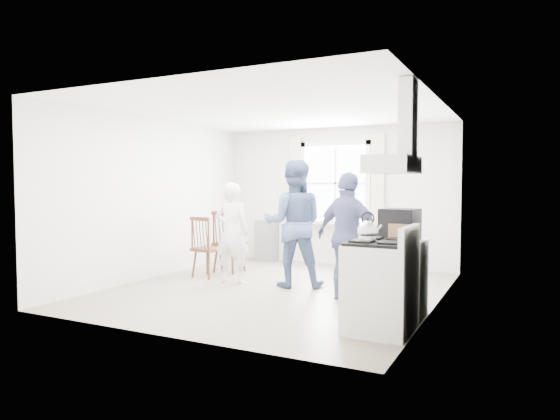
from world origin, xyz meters
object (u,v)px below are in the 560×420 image
(stereo_stack, at_px, (400,224))
(person_right, at_px, (348,236))
(person_mid, at_px, (294,224))
(person_left, at_px, (232,233))
(gas_stove, at_px, (381,285))
(low_cabinet, at_px, (403,278))
(windsor_chair_a, at_px, (225,235))
(windsor_chair_b, at_px, (203,240))

(stereo_stack, height_order, person_right, person_right)
(stereo_stack, height_order, person_mid, person_mid)
(person_left, bearing_deg, person_mid, -175.64)
(person_mid, relative_size, person_right, 1.12)
(gas_stove, height_order, stereo_stack, stereo_stack)
(person_left, distance_m, person_mid, 1.00)
(low_cabinet, relative_size, person_mid, 0.47)
(gas_stove, height_order, low_cabinet, gas_stove)
(gas_stove, bearing_deg, windsor_chair_a, 146.90)
(windsor_chair_b, distance_m, person_mid, 1.64)
(gas_stove, relative_size, low_cabinet, 1.24)
(low_cabinet, distance_m, person_mid, 2.14)
(gas_stove, distance_m, person_mid, 2.48)
(low_cabinet, relative_size, windsor_chair_a, 0.83)
(person_right, bearing_deg, low_cabinet, 166.15)
(gas_stove, height_order, person_left, person_left)
(gas_stove, xyz_separation_m, windsor_chair_b, (-3.38, 1.60, 0.14))
(low_cabinet, height_order, windsor_chair_b, windsor_chair_b)
(windsor_chair_a, height_order, person_mid, person_mid)
(low_cabinet, bearing_deg, windsor_chair_a, 156.69)
(stereo_stack, distance_m, person_left, 2.92)
(windsor_chair_b, bearing_deg, gas_stove, -25.37)
(stereo_stack, height_order, windsor_chair_a, stereo_stack)
(gas_stove, relative_size, windsor_chair_a, 1.03)
(person_left, xyz_separation_m, person_right, (1.98, -0.27, 0.07))
(stereo_stack, bearing_deg, low_cabinet, 58.87)
(gas_stove, bearing_deg, person_mid, 136.85)
(person_left, bearing_deg, windsor_chair_b, -17.62)
(windsor_chair_a, distance_m, person_right, 2.72)
(person_left, height_order, person_mid, person_mid)
(person_mid, bearing_deg, windsor_chair_b, -19.93)
(gas_stove, height_order, windsor_chair_b, gas_stove)
(person_left, distance_m, person_right, 2.00)
(person_right, bearing_deg, windsor_chair_b, 8.71)
(windsor_chair_a, distance_m, person_left, 0.88)
(windsor_chair_b, xyz_separation_m, person_right, (2.61, -0.40, 0.23))
(windsor_chair_b, bearing_deg, person_mid, 2.27)
(windsor_chair_b, bearing_deg, person_left, -11.03)
(low_cabinet, relative_size, stereo_stack, 2.06)
(stereo_stack, distance_m, windsor_chair_b, 3.58)
(person_left, xyz_separation_m, person_mid, (0.97, 0.19, 0.16))
(gas_stove, xyz_separation_m, person_left, (-2.74, 1.48, 0.30))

